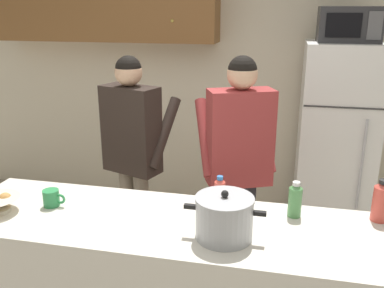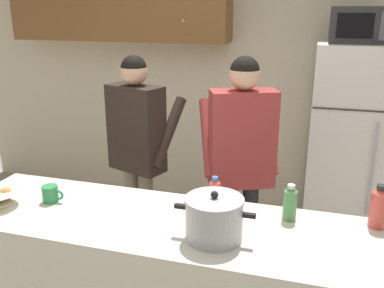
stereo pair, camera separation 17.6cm
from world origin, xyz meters
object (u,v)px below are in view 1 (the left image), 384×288
at_px(bottle_far_corner, 381,201).
at_px(bottle_mid_counter, 295,200).
at_px(cooking_pot, 224,217).
at_px(coffee_mug, 52,198).
at_px(bottle_near_edge, 220,193).
at_px(refrigerator, 336,141).
at_px(person_near_pot, 132,141).
at_px(person_by_sink, 239,150).
at_px(microwave, 349,24).

bearing_deg(bottle_far_corner, bottle_mid_counter, -173.75).
distance_m(cooking_pot, coffee_mug, 1.00).
xyz_separation_m(coffee_mug, bottle_near_edge, (0.92, 0.17, 0.05)).
distance_m(refrigerator, person_near_pot, 1.82).
height_order(coffee_mug, bottle_mid_counter, bottle_mid_counter).
bearing_deg(refrigerator, person_by_sink, -125.76).
distance_m(coffee_mug, bottle_near_edge, 0.94).
bearing_deg(bottle_mid_counter, microwave, 76.90).
bearing_deg(cooking_pot, person_near_pot, 129.50).
xyz_separation_m(bottle_near_edge, bottle_far_corner, (0.84, 0.04, 0.02)).
height_order(person_by_sink, bottle_mid_counter, person_by_sink).
distance_m(person_by_sink, bottle_far_corner, 0.98).
relative_size(person_near_pot, coffee_mug, 12.73).
relative_size(person_near_pot, bottle_near_edge, 8.70).
relative_size(microwave, coffee_mug, 3.66).
height_order(refrigerator, cooking_pot, refrigerator).
bearing_deg(bottle_mid_counter, refrigerator, 77.07).
xyz_separation_m(microwave, person_by_sink, (-0.75, -1.01, -0.79)).
relative_size(person_near_pot, bottle_mid_counter, 8.44).
bearing_deg(cooking_pot, bottle_near_edge, 102.84).
bearing_deg(person_near_pot, coffee_mug, -100.25).
relative_size(microwave, person_near_pot, 0.29).
height_order(microwave, bottle_near_edge, microwave).
height_order(microwave, bottle_far_corner, microwave).
distance_m(cooking_pot, bottle_mid_counter, 0.45).
relative_size(refrigerator, microwave, 3.57).
bearing_deg(cooking_pot, refrigerator, 69.87).
height_order(person_by_sink, bottle_far_corner, person_by_sink).
height_order(refrigerator, bottle_mid_counter, refrigerator).
bearing_deg(cooking_pot, coffee_mug, 172.53).
relative_size(cooking_pot, bottle_mid_counter, 2.00).
bearing_deg(microwave, cooking_pot, -110.34).
bearing_deg(microwave, bottle_mid_counter, -103.10).
xyz_separation_m(person_near_pot, bottle_near_edge, (0.76, -0.71, -0.03)).
height_order(person_by_sink, cooking_pot, person_by_sink).
height_order(refrigerator, person_near_pot, refrigerator).
bearing_deg(cooking_pot, person_by_sink, 92.00).
bearing_deg(person_near_pot, bottle_far_corner, -22.61).
relative_size(bottle_near_edge, bottle_far_corner, 0.84).
xyz_separation_m(refrigerator, bottle_far_corner, (0.05, -1.60, 0.18)).
distance_m(cooking_pot, bottle_near_edge, 0.31).
xyz_separation_m(person_near_pot, coffee_mug, (-0.16, -0.88, -0.08)).
relative_size(microwave, bottle_near_edge, 2.50).
bearing_deg(refrigerator, microwave, -89.93).
bearing_deg(person_by_sink, person_near_pot, 173.01).
bearing_deg(bottle_mid_counter, coffee_mug, -172.85).
xyz_separation_m(person_by_sink, bottle_near_edge, (-0.04, -0.61, -0.05)).
xyz_separation_m(refrigerator, bottle_mid_counter, (-0.38, -1.65, 0.16)).
bearing_deg(person_near_pot, cooking_pot, -50.50).
bearing_deg(cooking_pot, bottle_far_corner, 24.14).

